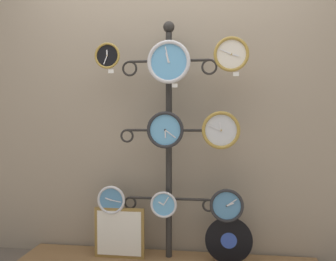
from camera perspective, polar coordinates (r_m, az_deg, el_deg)
name	(u,v)px	position (r m, az deg, el deg)	size (l,w,h in m)	color
shop_wall	(171,81)	(2.62, 0.60, 8.59)	(4.40, 0.04, 2.80)	gray
display_stand	(169,170)	(2.47, 0.15, -6.97)	(0.75, 0.36, 1.82)	#282623
clock_top_left	(107,56)	(2.48, -10.49, 12.66)	(0.19, 0.04, 0.19)	black
clock_top_center	(169,62)	(2.38, 0.14, 11.84)	(0.31, 0.04, 0.31)	#60A8DB
clock_top_right	(231,54)	(2.37, 10.96, 12.91)	(0.24, 0.04, 0.24)	silver
clock_middle_center	(165,130)	(2.33, -0.48, 0.11)	(0.27, 0.04, 0.27)	#60A8DB
clock_middle_right	(221,130)	(2.34, 9.19, 0.06)	(0.27, 0.04, 0.27)	silver
clock_bottom_left	(111,200)	(2.53, -9.83, -11.81)	(0.21, 0.04, 0.21)	#4C84B2
clock_bottom_center	(164,204)	(2.44, -0.75, -12.76)	(0.20, 0.04, 0.20)	#60A8DB
clock_bottom_right	(227,206)	(2.40, 10.18, -12.74)	(0.24, 0.04, 0.24)	#4C84B2
vinyl_record	(229,240)	(2.51, 10.53, -18.31)	(0.34, 0.01, 0.34)	black
picture_frame	(119,233)	(2.59, -8.47, -17.23)	(0.38, 0.02, 0.38)	olive
price_tag_upper	(111,71)	(2.45, -9.91, 10.13)	(0.04, 0.00, 0.03)	white
price_tag_mid	(175,85)	(2.35, 1.17, 7.85)	(0.04, 0.00, 0.03)	white
price_tag_lower	(236,74)	(2.34, 11.76, 9.61)	(0.04, 0.00, 0.03)	white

